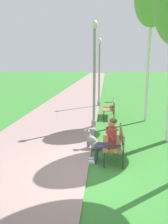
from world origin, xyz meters
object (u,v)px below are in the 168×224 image
(lamp_post_near, at_px, (94,74))
(lamp_post_mid, at_px, (99,72))
(dog_grey, at_px, (93,142))
(park_bench_near, at_px, (115,141))
(park_bench_mid, at_px, (110,107))
(person_seated_on_near_bench, at_px, (108,139))

(lamp_post_near, relative_size, lamp_post_mid, 1.05)
(dog_grey, bearing_deg, lamp_post_mid, 90.54)
(park_bench_near, xyz_separation_m, park_bench_mid, (-0.07, 5.13, 0.00))
(person_seated_on_near_bench, height_order, lamp_post_near, lamp_post_near)
(park_bench_mid, xyz_separation_m, person_seated_on_near_bench, (-0.14, -5.47, 0.17))
(park_bench_near, distance_m, park_bench_mid, 5.13)
(person_seated_on_near_bench, bearing_deg, lamp_post_near, 99.20)
(lamp_post_near, bearing_deg, person_seated_on_near_bench, -80.80)
(park_bench_mid, distance_m, lamp_post_mid, 3.39)
(park_bench_mid, bearing_deg, person_seated_on_near_bench, -91.44)
(park_bench_near, height_order, lamp_post_mid, lamp_post_mid)
(person_seated_on_near_bench, distance_m, dog_grey, 1.10)
(person_seated_on_near_bench, relative_size, lamp_post_mid, 0.31)
(dog_grey, height_order, lamp_post_mid, lamp_post_mid)
(park_bench_near, relative_size, lamp_post_near, 0.35)
(park_bench_mid, distance_m, lamp_post_near, 2.71)
(person_seated_on_near_bench, relative_size, lamp_post_near, 0.29)
(person_seated_on_near_bench, height_order, dog_grey, person_seated_on_near_bench)
(park_bench_mid, relative_size, lamp_post_mid, 0.37)
(park_bench_mid, relative_size, person_seated_on_near_bench, 1.20)
(park_bench_mid, bearing_deg, park_bench_near, -89.22)
(dog_grey, bearing_deg, person_seated_on_near_bench, -64.36)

